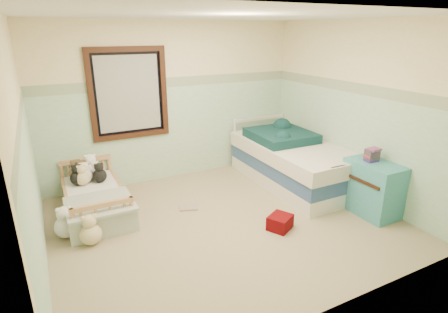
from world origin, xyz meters
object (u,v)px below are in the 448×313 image
twin_bed_frame (292,176)px  dresser (372,188)px  plush_floor_tan (91,234)px  plush_floor_cream (66,227)px  red_pillow (280,222)px  floor_book (188,207)px  toddler_bed_frame (96,205)px

twin_bed_frame → dresser: dresser is taller
plush_floor_tan → dresser: dresser is taller
plush_floor_cream → dresser: dresser is taller
twin_bed_frame → red_pillow: 1.49m
twin_bed_frame → floor_book: bearing=-178.5°
plush_floor_cream → red_pillow: (2.38, -1.02, -0.05)m
twin_bed_frame → dresser: bearing=-76.2°
dresser → toddler_bed_frame: bearing=152.5°
dresser → red_pillow: (-1.34, 0.20, -0.27)m
red_pillow → floor_book: (-0.81, 1.03, -0.08)m
toddler_bed_frame → plush_floor_tan: size_ratio=5.78×
plush_floor_cream → red_pillow: plush_floor_cream is taller
floor_book → dresser: bearing=-11.3°
plush_floor_tan → dresser: size_ratio=0.35×
dresser → floor_book: bearing=150.0°
plush_floor_cream → red_pillow: 2.59m
plush_floor_tan → floor_book: bearing=13.0°
plush_floor_tan → red_pillow: (2.14, -0.73, -0.04)m
toddler_bed_frame → twin_bed_frame: size_ratio=0.69×
plush_floor_cream → floor_book: 1.57m
twin_bed_frame → red_pillow: size_ratio=7.51×
toddler_bed_frame → dresser: dresser is taller
plush_floor_cream → floor_book: size_ratio=1.10×
toddler_bed_frame → twin_bed_frame: bearing=-8.2°
plush_floor_cream → dresser: bearing=-18.2°
dresser → red_pillow: size_ratio=2.53×
twin_bed_frame → toddler_bed_frame: bearing=171.8°
plush_floor_tan → twin_bed_frame: plush_floor_tan is taller
dresser → plush_floor_tan: bearing=165.0°
plush_floor_tan → floor_book: 1.37m
dresser → twin_bed_frame: bearing=103.8°
plush_floor_cream → twin_bed_frame: plush_floor_cream is taller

